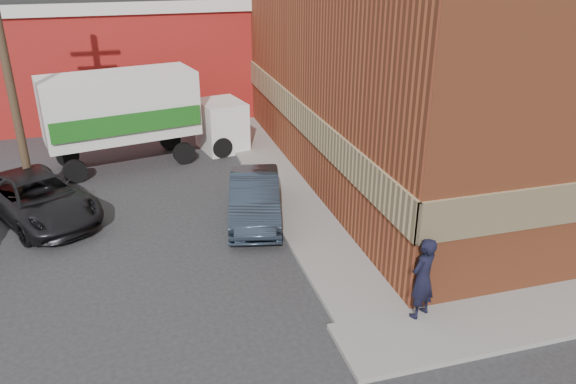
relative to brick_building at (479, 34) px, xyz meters
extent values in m
plane|color=#28282B|center=(-8.50, -9.00, -4.68)|extent=(90.00, 90.00, 0.00)
cube|color=#9B4828|center=(0.00, 0.00, -0.18)|extent=(14.00, 18.00, 9.00)
cube|color=tan|center=(-7.04, 0.00, -2.38)|extent=(0.08, 18.16, 1.00)
cube|color=gray|center=(-7.90, 0.00, -4.62)|extent=(1.80, 18.00, 0.12)
cube|color=maroon|center=(-14.50, 11.00, -2.18)|extent=(16.00, 8.00, 5.00)
cube|color=silver|center=(-14.50, 11.00, 0.57)|extent=(16.30, 8.30, 0.50)
cylinder|color=#4B3725|center=(-16.00, 0.00, -0.18)|extent=(0.26, 0.26, 9.00)
imported|color=black|center=(-6.91, -9.25, -3.60)|extent=(0.83, 0.72, 1.92)
imported|color=#293544|center=(-9.30, -3.32, -3.99)|extent=(2.34, 4.43, 1.39)
imported|color=black|center=(-15.57, -1.52, -4.00)|extent=(4.37, 5.38, 1.36)
cube|color=white|center=(-12.96, 2.50, -2.38)|extent=(5.74, 3.22, 2.34)
cube|color=#1C631A|center=(-12.73, 1.44, -2.74)|extent=(5.12, 1.09, 0.72)
cube|color=white|center=(-9.51, 3.22, -3.69)|extent=(1.99, 2.27, 1.98)
cylinder|color=black|center=(-14.71, 1.22, -4.28)|extent=(0.85, 0.43, 0.81)
cylinder|color=black|center=(-15.08, 2.98, -4.28)|extent=(0.85, 0.43, 0.81)
cylinder|color=black|center=(-10.83, 2.03, -4.28)|extent=(0.85, 0.43, 0.81)
cylinder|color=black|center=(-11.20, 3.79, -4.28)|extent=(0.85, 0.43, 0.81)
cylinder|color=black|center=(-9.33, 2.34, -4.28)|extent=(0.85, 0.43, 0.81)
cylinder|color=black|center=(-9.70, 4.11, -4.28)|extent=(0.85, 0.43, 0.81)
camera|label=1|loc=(-12.56, -18.38, 3.02)|focal=35.00mm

